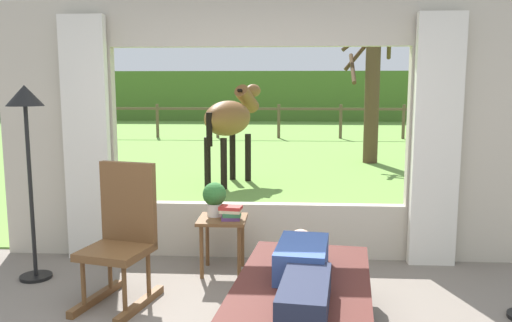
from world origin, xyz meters
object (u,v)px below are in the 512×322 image
(side_table, at_px, (222,228))
(floor_lamp_left, at_px, (26,124))
(rocking_chair, at_px, (122,235))
(pasture_tree, at_px, (371,90))
(recliner_sofa, at_px, (302,310))
(book_stack, at_px, (231,213))
(potted_plant, at_px, (214,197))
(reclining_person, at_px, (303,270))
(horse, at_px, (231,119))

(side_table, xyz_separation_m, floor_lamp_left, (-1.67, -0.26, 0.97))
(rocking_chair, distance_m, pasture_tree, 8.38)
(recliner_sofa, height_order, pasture_tree, pasture_tree)
(book_stack, relative_size, floor_lamp_left, 0.12)
(side_table, distance_m, potted_plant, 0.29)
(recliner_sofa, bearing_deg, pasture_tree, 85.14)
(side_table, bearing_deg, pasture_tree, 70.89)
(recliner_sofa, relative_size, book_stack, 8.38)
(pasture_tree, bearing_deg, side_table, -109.11)
(reclining_person, xyz_separation_m, book_stack, (-0.62, 1.26, 0.06))
(recliner_sofa, distance_m, potted_plant, 1.62)
(book_stack, bearing_deg, pasture_tree, 71.67)
(recliner_sofa, height_order, floor_lamp_left, floor_lamp_left)
(potted_plant, height_order, floor_lamp_left, floor_lamp_left)
(book_stack, bearing_deg, potted_plant, 144.14)
(potted_plant, height_order, pasture_tree, pasture_tree)
(recliner_sofa, xyz_separation_m, rocking_chair, (-1.42, 0.58, 0.33))
(side_table, relative_size, floor_lamp_left, 0.30)
(reclining_person, bearing_deg, horse, 107.89)
(floor_lamp_left, bearing_deg, recliner_sofa, -23.06)
(reclining_person, bearing_deg, book_stack, 122.97)
(floor_lamp_left, distance_m, pasture_tree, 8.34)
(rocking_chair, height_order, floor_lamp_left, floor_lamp_left)
(reclining_person, bearing_deg, pasture_tree, 85.21)
(pasture_tree, bearing_deg, potted_plant, -109.85)
(recliner_sofa, relative_size, rocking_chair, 1.60)
(potted_plant, xyz_separation_m, book_stack, (0.17, -0.12, -0.12))
(recliner_sofa, xyz_separation_m, floor_lamp_left, (-2.37, 1.01, 1.18))
(book_stack, relative_size, horse, 0.12)
(pasture_tree, bearing_deg, floor_lamp_left, -119.43)
(rocking_chair, xyz_separation_m, pasture_tree, (3.15, 7.69, 1.09))
(recliner_sofa, distance_m, rocking_chair, 1.57)
(recliner_sofa, height_order, rocking_chair, rocking_chair)
(side_table, xyz_separation_m, horse, (-0.39, 4.33, 0.73))
(reclining_person, bearing_deg, recliner_sofa, 96.91)
(recliner_sofa, bearing_deg, floor_lamp_left, 163.85)
(reclining_person, xyz_separation_m, rocking_chair, (-1.42, 0.63, 0.02))
(book_stack, xyz_separation_m, floor_lamp_left, (-1.76, -0.20, 0.81))
(floor_lamp_left, bearing_deg, side_table, 8.89)
(potted_plant, relative_size, pasture_tree, 0.09)
(potted_plant, bearing_deg, book_stack, -35.86)
(potted_plant, height_order, horse, horse)
(rocking_chair, distance_m, horse, 5.06)
(recliner_sofa, relative_size, floor_lamp_left, 1.04)
(potted_plant, bearing_deg, recliner_sofa, -59.55)
(recliner_sofa, bearing_deg, horse, 107.99)
(rocking_chair, distance_m, book_stack, 1.02)
(recliner_sofa, xyz_separation_m, potted_plant, (-0.78, 1.33, 0.48))
(potted_plant, bearing_deg, pasture_tree, 70.15)
(side_table, height_order, floor_lamp_left, floor_lamp_left)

